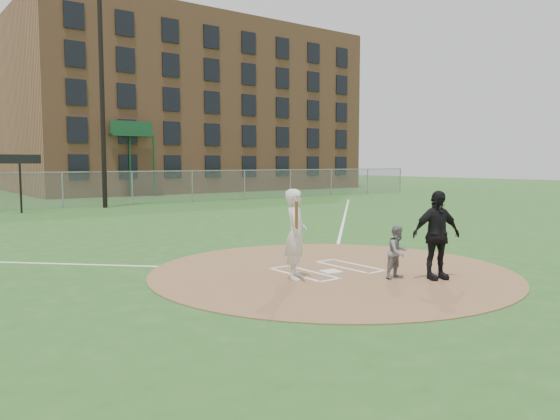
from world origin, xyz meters
TOP-DOWN VIEW (x-y plane):
  - ground at (0.00, 0.00)m, footprint 140.00×140.00m
  - dirt_circle at (0.00, 0.00)m, footprint 8.40×8.40m
  - home_plate at (-0.12, -0.12)m, footprint 0.48×0.48m
  - foul_line_first at (9.00, 9.00)m, footprint 17.04×17.04m
  - catcher at (0.58, -1.47)m, footprint 0.58×0.46m
  - umpire at (1.20, -2.01)m, footprint 1.22×0.82m
  - batters_boxes at (0.00, 0.15)m, footprint 2.08×1.88m
  - batter_at_plate at (-1.22, -0.18)m, footprint 0.93×1.07m
  - outfield_fence at (0.00, 22.00)m, footprint 56.08×0.08m
  - brick_warehouse at (16.00, 37.96)m, footprint 30.00×17.17m
  - light_pole at (2.00, 21.00)m, footprint 1.20×0.30m
  - scoreboard_sign at (-2.50, 20.20)m, footprint 2.00×0.10m

SIDE VIEW (x-z plane):
  - ground at x=0.00m, z-range 0.00..0.00m
  - foul_line_first at x=9.00m, z-range 0.00..0.01m
  - dirt_circle at x=0.00m, z-range 0.00..0.02m
  - batters_boxes at x=0.00m, z-range 0.02..0.03m
  - home_plate at x=-0.12m, z-range 0.02..0.05m
  - catcher at x=0.58m, z-range 0.02..1.18m
  - umpire at x=1.20m, z-range 0.02..1.94m
  - batter_at_plate at x=-1.22m, z-range 0.02..1.97m
  - outfield_fence at x=0.00m, z-range 0.00..2.03m
  - scoreboard_sign at x=-2.50m, z-range 0.92..3.85m
  - light_pole at x=2.00m, z-range 0.50..12.72m
  - brick_warehouse at x=16.00m, z-range 0.00..15.00m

